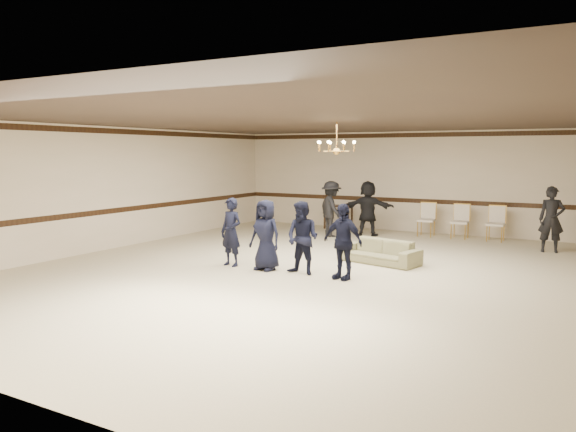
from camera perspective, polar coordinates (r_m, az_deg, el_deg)
name	(u,v)px	position (r m, az deg, el deg)	size (l,w,h in m)	color
room	(316,197)	(11.65, 2.92, 1.97)	(12.01, 14.01, 3.21)	tan
chair_rail	(414,201)	(18.20, 12.75, 1.55)	(12.00, 0.02, 0.14)	black
crown_molding	(415,135)	(18.15, 12.91, 8.10)	(12.00, 0.02, 0.14)	black
chandelier	(337,137)	(12.52, 5.01, 8.11)	(0.94, 0.94, 0.89)	gold
boy_a	(231,232)	(12.44, -5.85, -1.65)	(0.56, 0.36, 1.53)	black
boy_b	(266,235)	(11.95, -2.32, -1.95)	(0.75, 0.48, 1.53)	black
boy_c	(303,238)	(11.51, 1.51, -2.28)	(0.74, 0.58, 1.53)	black
boy_d	(343,241)	(11.12, 5.61, -2.61)	(0.89, 0.37, 1.53)	black
settee	(380,251)	(12.92, 9.37, -3.61)	(1.85, 0.72, 0.54)	#6D6A48
adult_left	(331,209)	(16.79, 4.46, 0.73)	(1.09, 0.62, 1.68)	black
adult_mid	(368,208)	(17.08, 8.19, 0.79)	(1.56, 0.50, 1.68)	black
adult_right	(551,219)	(15.58, 25.40, -0.32)	(0.61, 0.40, 1.68)	black
banquet_chair_left	(426,220)	(17.34, 13.98, -0.38)	(0.49, 0.49, 1.00)	beige
banquet_chair_mid	(460,222)	(17.10, 17.21, -0.57)	(0.49, 0.49, 1.00)	beige
banquet_chair_right	(496,224)	(16.92, 20.52, -0.77)	(0.49, 0.49, 1.00)	beige
console_table	(338,217)	(18.54, 5.17, -0.10)	(0.95, 0.40, 0.80)	black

